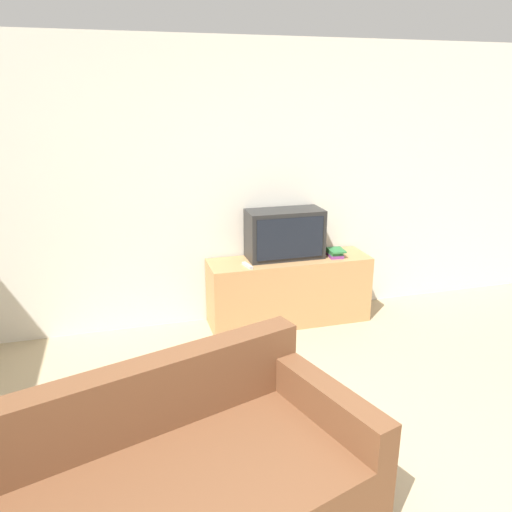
{
  "coord_description": "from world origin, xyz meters",
  "views": [
    {
      "loc": [
        -0.92,
        -1.45,
        2.12
      ],
      "look_at": [
        0.17,
        2.45,
        0.8
      ],
      "focal_mm": 35.0,
      "sensor_mm": 36.0,
      "label": 1
    }
  ],
  "objects_px": {
    "tv_stand": "(289,290)",
    "television": "(285,234)",
    "book_stack": "(335,253)",
    "remote_on_stand": "(247,265)"
  },
  "relations": [
    {
      "from": "tv_stand",
      "to": "television",
      "type": "height_order",
      "value": "television"
    },
    {
      "from": "book_stack",
      "to": "remote_on_stand",
      "type": "distance_m",
      "value": 0.88
    },
    {
      "from": "television",
      "to": "book_stack",
      "type": "xyz_separation_m",
      "value": [
        0.47,
        -0.11,
        -0.19
      ]
    },
    {
      "from": "book_stack",
      "to": "remote_on_stand",
      "type": "relative_size",
      "value": 1.29
    },
    {
      "from": "television",
      "to": "remote_on_stand",
      "type": "bearing_deg",
      "value": -157.27
    },
    {
      "from": "tv_stand",
      "to": "remote_on_stand",
      "type": "height_order",
      "value": "remote_on_stand"
    },
    {
      "from": "tv_stand",
      "to": "book_stack",
      "type": "bearing_deg",
      "value": -6.48
    },
    {
      "from": "tv_stand",
      "to": "remote_on_stand",
      "type": "distance_m",
      "value": 0.56
    },
    {
      "from": "television",
      "to": "book_stack",
      "type": "height_order",
      "value": "television"
    },
    {
      "from": "book_stack",
      "to": "tv_stand",
      "type": "bearing_deg",
      "value": 173.52
    }
  ]
}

